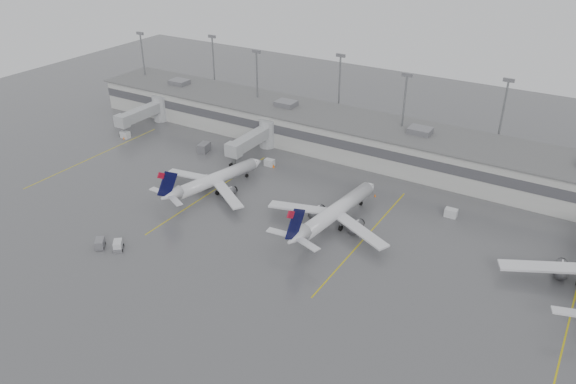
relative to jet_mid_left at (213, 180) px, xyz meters
The scene contains 17 objects.
ground 29.94m from the jet_mid_left, 54.47° to the right, with size 260.00×260.00×0.00m, color #4B4B4E.
terminal 37.93m from the jet_mid_left, 62.81° to the left, with size 152.00×17.00×9.45m.
light_masts 44.12m from the jet_mid_left, 66.31° to the left, with size 142.40×8.00×20.60m.
jet_bridge_left 43.80m from the jet_mid_left, 150.66° to the left, with size 4.00×17.20×7.00m.
jet_bridge_right 21.72m from the jet_mid_left, 98.41° to the left, with size 4.00×17.20×7.00m.
stand_markings 17.54m from the jet_mid_left, ahead, with size 105.25×40.00×0.01m.
jet_mid_left is the anchor object (origin of this frame).
jet_mid_right 27.96m from the jet_mid_left, ahead, with size 25.98×29.27×9.48m.
baggage_tug 26.20m from the jet_mid_left, 91.82° to the right, with size 2.87×3.02×1.67m.
baggage_cart 27.67m from the jet_mid_left, 98.40° to the right, with size 2.70×2.85×1.61m.
gse_uld_a 39.18m from the jet_mid_left, 162.93° to the left, with size 2.38×1.59×1.69m, color silver.
gse_uld_b 17.02m from the jet_mid_left, 78.80° to the left, with size 2.20×1.47×1.56m, color silver.
gse_uld_c 48.44m from the jet_mid_left, 18.58° to the left, with size 2.33×1.55×1.65m, color silver.
gse_loader 21.08m from the jet_mid_left, 134.01° to the left, with size 2.12×3.39×2.12m, color slate.
cone_a 38.63m from the jet_mid_left, 164.13° to the left, with size 0.40×0.40×0.64m, color #FE6505.
cone_b 17.09m from the jet_mid_left, 74.19° to the left, with size 0.49×0.49×0.78m, color #FE6505.
cone_c 33.87m from the jet_mid_left, 27.02° to the left, with size 0.38×0.38×0.60m, color #FE6505.
Camera 1 is at (50.14, -56.90, 55.47)m, focal length 35.00 mm.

